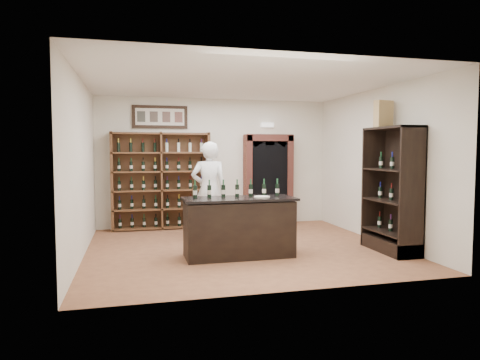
{
  "coord_description": "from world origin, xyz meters",
  "views": [
    {
      "loc": [
        -1.9,
        -7.51,
        1.79
      ],
      "look_at": [
        0.04,
        0.3,
        1.23
      ],
      "focal_mm": 32.0,
      "sensor_mm": 36.0,
      "label": 1
    }
  ],
  "objects_px": {
    "wine_shelf": "(161,181)",
    "shopkeeper": "(209,190)",
    "side_cabinet": "(393,209)",
    "counter_bottle_0": "(195,192)",
    "tasting_counter": "(239,228)",
    "wine_crate": "(383,114)"
  },
  "relations": [
    {
      "from": "wine_shelf",
      "to": "shopkeeper",
      "type": "bearing_deg",
      "value": -57.29
    },
    {
      "from": "wine_shelf",
      "to": "side_cabinet",
      "type": "distance_m",
      "value": 5.02
    },
    {
      "from": "counter_bottle_0",
      "to": "tasting_counter",
      "type": "bearing_deg",
      "value": -10.12
    },
    {
      "from": "tasting_counter",
      "to": "wine_crate",
      "type": "height_order",
      "value": "wine_crate"
    },
    {
      "from": "counter_bottle_0",
      "to": "shopkeeper",
      "type": "relative_size",
      "value": 0.15
    },
    {
      "from": "counter_bottle_0",
      "to": "shopkeeper",
      "type": "distance_m",
      "value": 1.54
    },
    {
      "from": "shopkeeper",
      "to": "wine_crate",
      "type": "bearing_deg",
      "value": 158.12
    },
    {
      "from": "counter_bottle_0",
      "to": "side_cabinet",
      "type": "relative_size",
      "value": 0.14
    },
    {
      "from": "shopkeeper",
      "to": "wine_crate",
      "type": "xyz_separation_m",
      "value": [
        2.93,
        -1.57,
        1.46
      ]
    },
    {
      "from": "counter_bottle_0",
      "to": "side_cabinet",
      "type": "bearing_deg",
      "value": -7.09
    },
    {
      "from": "side_cabinet",
      "to": "wine_crate",
      "type": "xyz_separation_m",
      "value": [
        -0.03,
        0.32,
        1.69
      ]
    },
    {
      "from": "side_cabinet",
      "to": "shopkeeper",
      "type": "height_order",
      "value": "side_cabinet"
    },
    {
      "from": "wine_crate",
      "to": "side_cabinet",
      "type": "bearing_deg",
      "value": -95.61
    },
    {
      "from": "shopkeeper",
      "to": "side_cabinet",
      "type": "bearing_deg",
      "value": 153.8
    },
    {
      "from": "wine_shelf",
      "to": "tasting_counter",
      "type": "relative_size",
      "value": 1.17
    },
    {
      "from": "counter_bottle_0",
      "to": "side_cabinet",
      "type": "height_order",
      "value": "side_cabinet"
    },
    {
      "from": "wine_shelf",
      "to": "wine_crate",
      "type": "distance_m",
      "value": 4.97
    },
    {
      "from": "counter_bottle_0",
      "to": "wine_crate",
      "type": "relative_size",
      "value": 0.62
    },
    {
      "from": "wine_crate",
      "to": "tasting_counter",
      "type": "bearing_deg",
      "value": 169.34
    },
    {
      "from": "wine_shelf",
      "to": "wine_crate",
      "type": "relative_size",
      "value": 4.52
    },
    {
      "from": "wine_shelf",
      "to": "counter_bottle_0",
      "type": "bearing_deg",
      "value": -82.28
    },
    {
      "from": "counter_bottle_0",
      "to": "wine_crate",
      "type": "xyz_separation_m",
      "value": [
        3.42,
        -0.11,
        1.34
      ]
    }
  ]
}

